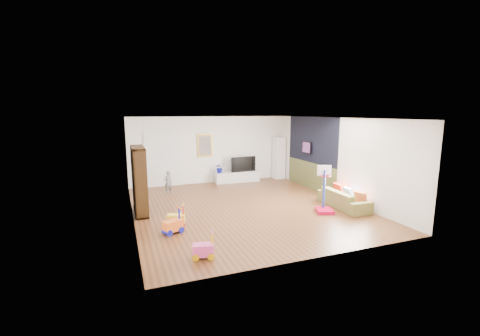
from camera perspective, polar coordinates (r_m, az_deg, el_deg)
name	(u,v)px	position (r m, az deg, el deg)	size (l,w,h in m)	color
floor	(245,207)	(9.92, 0.83, -6.93)	(6.50, 7.50, 0.00)	brown
ceiling	(245,118)	(9.50, 0.87, 8.86)	(6.50, 7.50, 0.00)	white
wall_back	(211,150)	(13.14, -5.21, 3.22)	(6.50, 0.00, 2.70)	white
wall_front	(317,193)	(6.35, 13.46, -4.28)	(6.50, 0.00, 2.70)	white
wall_left	(131,171)	(8.96, -18.86, -0.43)	(0.00, 7.50, 2.70)	silver
wall_right	(335,158)	(11.22, 16.48, 1.70)	(0.00, 7.50, 2.70)	white
navy_accent	(311,140)	(12.29, 12.59, 4.90)	(0.01, 3.20, 1.70)	black
olive_wainscot	(310,175)	(12.47, 12.35, -1.28)	(0.01, 3.20, 1.00)	brown
doorway	(164,160)	(12.77, -13.37, 1.44)	(1.45, 0.06, 2.10)	white
painting_back	(205,145)	(13.02, -6.23, 4.03)	(0.62, 0.06, 0.92)	gold
artwork_right	(307,147)	(12.45, 11.78, 3.61)	(0.04, 0.56, 0.46)	#7F3F8C
media_console	(237,177)	(13.34, -0.54, -1.56)	(1.86, 0.47, 0.44)	silver
tall_cabinet	(279,158)	(14.04, 6.91, 1.80)	(0.42, 0.42, 1.81)	white
bookshelf	(139,180)	(9.56, -17.48, -2.11)	(0.34, 1.31, 1.92)	#311D0B
sofa	(343,199)	(10.30, 17.92, -5.24)	(1.84, 0.72, 0.54)	olive
basketball_hoop	(325,190)	(9.54, 14.94, -3.72)	(0.47, 0.57, 1.36)	#AB062D
ride_on_yellow	(176,215)	(8.38, -11.33, -8.25)	(0.44, 0.27, 0.58)	yellow
ride_on_orange	(172,221)	(7.94, -11.92, -9.25)	(0.45, 0.28, 0.60)	orange
ride_on_pink	(203,245)	(6.58, -6.58, -13.46)	(0.41, 0.26, 0.55)	#F448A8
child	(168,182)	(11.68, -12.67, -2.49)	(0.30, 0.20, 0.83)	slate
tv	(242,164)	(13.34, 0.42, 0.76)	(1.09, 0.14, 0.63)	black
vase_plant	(220,168)	(13.02, -3.63, 0.06)	(0.39, 0.33, 0.43)	#0C0F95
pillow_left	(361,198)	(9.98, 20.65, -4.96)	(0.09, 0.35, 0.35)	#AF4B27
pillow_center	(348,193)	(10.35, 18.68, -4.32)	(0.10, 0.37, 0.37)	white
pillow_right	(339,190)	(10.78, 17.13, -3.68)	(0.10, 0.40, 0.40)	red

